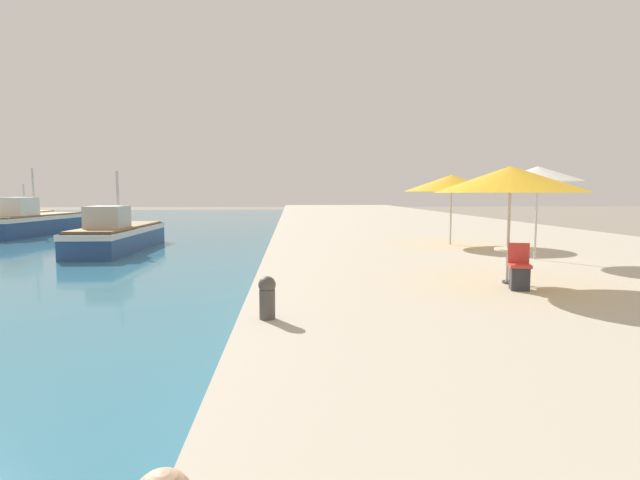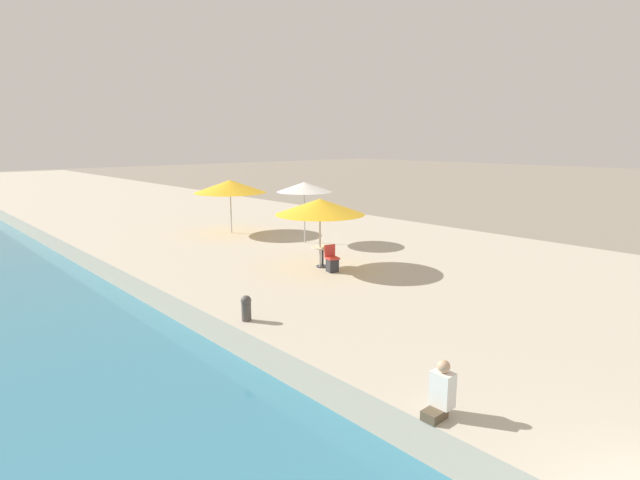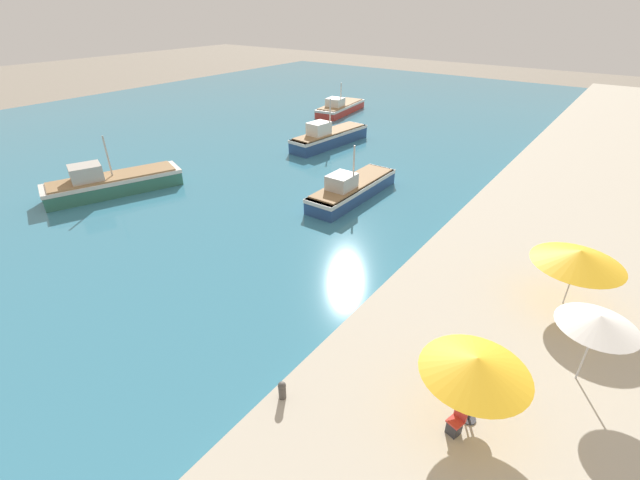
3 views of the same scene
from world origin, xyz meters
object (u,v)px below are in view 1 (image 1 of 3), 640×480
object	(u,v)px
fishing_boat_mid	(118,235)
fishing_boat_far	(33,222)
fishing_boat_distant	(24,216)
cafe_umbrella_pink	(510,179)
cafe_umbrella_striped	(452,183)
cafe_chair_left	(519,273)
cafe_table	(514,258)
mooring_bollard	(267,296)
cafe_umbrella_white	(538,174)

from	to	relation	value
fishing_boat_mid	fishing_boat_far	world-z (taller)	fishing_boat_far
fishing_boat_distant	cafe_umbrella_pink	world-z (taller)	fishing_boat_distant
fishing_boat_far	cafe_umbrella_striped	xyz separation A→B (m)	(22.02, -14.18, 2.16)
cafe_chair_left	cafe_umbrella_striped	bearing A→B (deg)	-83.50
fishing_boat_mid	fishing_boat_distant	bearing A→B (deg)	125.55
cafe_umbrella_pink	cafe_table	world-z (taller)	cafe_umbrella_pink
cafe_umbrella_pink	cafe_chair_left	size ratio (longest dim) A/B	3.43
cafe_umbrella_striped	fishing_boat_mid	bearing A→B (deg)	159.08
fishing_boat_distant	cafe_chair_left	size ratio (longest dim) A/B	9.25
fishing_boat_distant	mooring_bollard	size ratio (longest dim) A/B	12.88
fishing_boat_mid	cafe_umbrella_striped	xyz separation A→B (m)	(13.82, -5.28, 2.27)
cafe_umbrella_pink	cafe_chair_left	world-z (taller)	cafe_umbrella_pink
cafe_umbrella_white	cafe_table	xyz separation A→B (m)	(-2.33, -3.72, -1.91)
fishing_boat_far	cafe_umbrella_white	bearing A→B (deg)	-33.19
fishing_boat_mid	fishing_boat_distant	size ratio (longest dim) A/B	0.96
fishing_boat_far	mooring_bollard	bearing A→B (deg)	-52.29
cafe_umbrella_pink	mooring_bollard	distance (m)	5.88
fishing_boat_far	cafe_umbrella_pink	world-z (taller)	fishing_boat_far
fishing_boat_mid	mooring_bollard	bearing A→B (deg)	-64.79
fishing_boat_distant	mooring_bollard	bearing A→B (deg)	-65.62
fishing_boat_mid	cafe_umbrella_striped	size ratio (longest dim) A/B	2.35
cafe_table	fishing_boat_distant	bearing A→B (deg)	129.18
fishing_boat_far	fishing_boat_distant	world-z (taller)	fishing_boat_far
fishing_boat_mid	fishing_boat_far	bearing A→B (deg)	132.39
fishing_boat_distant	cafe_umbrella_pink	bearing A→B (deg)	-58.16
cafe_umbrella_pink	cafe_umbrella_striped	bearing A→B (deg)	80.34
fishing_boat_far	cafe_umbrella_striped	size ratio (longest dim) A/B	2.57
cafe_umbrella_pink	fishing_boat_distant	bearing A→B (deg)	129.01
fishing_boat_distant	cafe_umbrella_white	bearing A→B (deg)	-52.29
cafe_umbrella_pink	cafe_umbrella_white	size ratio (longest dim) A/B	1.17
fishing_boat_distant	cafe_umbrella_pink	size ratio (longest dim) A/B	2.70
fishing_boat_distant	fishing_boat_mid	bearing A→B (deg)	-61.34
fishing_boat_distant	mooring_bollard	xyz separation A→B (m)	(22.15, -36.07, 0.40)
cafe_umbrella_pink	cafe_table	bearing A→B (deg)	10.63
fishing_boat_mid	fishing_boat_distant	world-z (taller)	fishing_boat_mid
cafe_table	mooring_bollard	distance (m)	5.73
cafe_umbrella_white	cafe_umbrella_pink	bearing A→B (deg)	-123.44
fishing_boat_mid	fishing_boat_far	size ratio (longest dim) A/B	0.91
cafe_umbrella_pink	fishing_boat_far	bearing A→B (deg)	133.09
cafe_umbrella_pink	cafe_table	distance (m)	1.65
cafe_umbrella_striped	mooring_bollard	size ratio (longest dim) A/B	5.28
cafe_umbrella_white	cafe_chair_left	bearing A→B (deg)	-119.77
cafe_umbrella_white	cafe_umbrella_striped	world-z (taller)	cafe_umbrella_white
fishing_boat_distant	cafe_umbrella_striped	xyz separation A→B (m)	(28.40, -25.48, 2.32)
cafe_umbrella_striped	mooring_bollard	xyz separation A→B (m)	(-6.25, -10.60, -1.91)
cafe_umbrella_white	cafe_chair_left	distance (m)	5.51
fishing_boat_mid	cafe_table	xyz separation A→B (m)	(12.61, -13.17, 0.54)
fishing_boat_far	cafe_umbrella_white	size ratio (longest dim) A/B	3.34
cafe_umbrella_white	cafe_umbrella_striped	size ratio (longest dim) A/B	0.77
cafe_umbrella_white	cafe_table	world-z (taller)	cafe_umbrella_white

